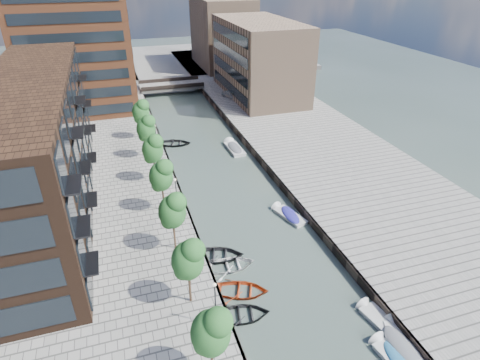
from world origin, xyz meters
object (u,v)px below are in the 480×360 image
bridge (171,86)px  tree_4 (152,148)px  tree_2 (172,210)px  motorboat_4 (234,148)px  tree_6 (140,111)px  motorboat_2 (378,320)px  tree_0 (211,330)px  motorboat_1 (402,346)px  motorboat_3 (288,215)px  car (230,94)px  sloop_1 (243,317)px  motorboat_0 (397,360)px  sloop_0 (217,258)px  tree_5 (146,127)px  tree_3 (161,175)px  sloop_3 (231,267)px  tree_1 (188,258)px  sloop_4 (175,145)px  sloop_2 (242,293)px

bridge → tree_4: tree_4 is taller
tree_2 → motorboat_4: 25.70m
tree_6 → motorboat_2: tree_6 is taller
tree_6 → motorboat_2: 43.27m
tree_0 → motorboat_1: (13.88, -1.40, -5.09)m
motorboat_3 → car: (5.42, 40.46, 1.45)m
sloop_1 → motorboat_0: motorboat_0 is taller
sloop_0 → motorboat_2: 15.13m
tree_2 → motorboat_4: tree_2 is taller
tree_4 → tree_5: 7.00m
tree_5 → sloop_0: bearing=-80.9°
tree_3 → car: 41.00m
motorboat_1 → car: bearing=85.7°
tree_6 → sloop_3: tree_6 is taller
tree_3 → motorboat_4: tree_3 is taller
tree_3 → motorboat_0: bearing=-61.2°
tree_0 → car: bearing=72.3°
tree_1 → tree_2: bearing=90.0°
tree_0 → sloop_4: size_ratio=1.20×
tree_3 → tree_2: bearing=-90.0°
tree_2 → tree_5: same height
sloop_2 → motorboat_0: bearing=-117.5°
motorboat_1 → motorboat_3: 18.44m
sloop_0 → motorboat_4: 24.98m
tree_5 → sloop_2: 28.38m
tree_4 → motorboat_0: size_ratio=1.23×
tree_3 → car: bearing=63.3°
tree_0 → tree_2: (0.00, 14.00, 0.00)m
motorboat_0 → tree_6: bearing=106.1°
tree_1 → motorboat_4: size_ratio=1.10×
car → sloop_0: bearing=-131.1°
tree_1 → sloop_4: tree_1 is taller
motorboat_2 → tree_0: bearing=-174.5°
sloop_4 → tree_3: bearing=-175.7°
tree_0 → tree_6: (0.00, 42.00, 0.00)m
motorboat_0 → motorboat_1: (1.08, 0.85, 0.03)m
tree_5 → tree_0: bearing=-90.0°
sloop_2 → motorboat_1: bearing=-111.4°
tree_4 → motorboat_0: bearing=-67.1°
sloop_1 → tree_0: bearing=154.1°
tree_1 → motorboat_2: (13.78, -5.69, -5.22)m
sloop_2 → sloop_3: 3.36m
sloop_3 → motorboat_1: bearing=-139.7°
tree_1 → motorboat_1: (13.88, -8.40, -5.09)m
motorboat_3 → motorboat_4: motorboat_4 is taller
tree_4 → motorboat_0: tree_4 is taller
tree_0 → motorboat_0: tree_0 is taller
motorboat_2 → motorboat_1: bearing=-87.8°
tree_6 → tree_1: bearing=-90.0°
tree_2 → motorboat_4: bearing=60.3°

